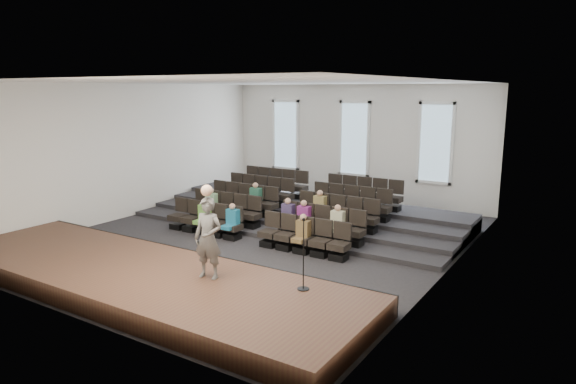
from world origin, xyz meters
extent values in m
plane|color=black|center=(0.00, 0.00, 0.00)|extent=(14.00, 14.00, 0.00)
cube|color=white|center=(0.00, 0.00, 5.01)|extent=(12.00, 14.00, 0.02)
cube|color=white|center=(0.00, 7.02, 2.50)|extent=(12.00, 0.04, 5.00)
cube|color=white|center=(0.00, -7.02, 2.50)|extent=(12.00, 0.04, 5.00)
cube|color=white|center=(-6.02, 0.00, 2.50)|extent=(0.04, 14.00, 5.00)
cube|color=white|center=(6.02, 0.00, 2.50)|extent=(0.04, 14.00, 5.00)
cube|color=#432C1C|center=(0.00, -5.10, 0.25)|extent=(11.80, 3.60, 0.50)
cube|color=black|center=(0.00, -3.33, 0.25)|extent=(11.80, 0.06, 0.52)
cube|color=black|center=(0.00, 2.33, 0.07)|extent=(11.80, 4.80, 0.15)
cube|color=black|center=(0.00, 2.85, 0.15)|extent=(11.80, 3.75, 0.30)
cube|color=black|center=(0.00, 3.38, 0.22)|extent=(11.80, 2.70, 0.45)
cube|color=black|center=(0.00, 3.90, 0.30)|extent=(11.80, 1.65, 0.60)
cube|color=black|center=(-3.13, -0.60, 0.10)|extent=(0.47, 0.43, 0.20)
cube|color=black|center=(-3.13, -0.60, 0.41)|extent=(0.55, 0.50, 0.19)
cube|color=black|center=(-3.13, -0.39, 0.82)|extent=(0.55, 0.08, 0.50)
cube|color=black|center=(-2.53, -0.60, 0.10)|extent=(0.47, 0.43, 0.20)
cube|color=black|center=(-2.53, -0.60, 0.41)|extent=(0.55, 0.50, 0.19)
cube|color=black|center=(-2.53, -0.39, 0.82)|extent=(0.55, 0.08, 0.50)
cube|color=black|center=(-1.93, -0.60, 0.10)|extent=(0.47, 0.43, 0.20)
cube|color=black|center=(-1.93, -0.60, 0.41)|extent=(0.55, 0.50, 0.19)
cube|color=black|center=(-1.93, -0.39, 0.82)|extent=(0.55, 0.08, 0.50)
cube|color=black|center=(-1.33, -0.60, 0.10)|extent=(0.47, 0.43, 0.20)
cube|color=black|center=(-1.33, -0.60, 0.41)|extent=(0.55, 0.50, 0.19)
cube|color=black|center=(-1.33, -0.39, 0.82)|extent=(0.55, 0.08, 0.50)
cube|color=black|center=(-0.73, -0.60, 0.10)|extent=(0.47, 0.43, 0.20)
cube|color=black|center=(-0.73, -0.60, 0.41)|extent=(0.55, 0.50, 0.19)
cube|color=black|center=(-0.73, -0.39, 0.82)|extent=(0.55, 0.08, 0.50)
cube|color=black|center=(0.73, -0.60, 0.10)|extent=(0.47, 0.43, 0.20)
cube|color=black|center=(0.73, -0.60, 0.41)|extent=(0.55, 0.50, 0.19)
cube|color=black|center=(0.73, -0.39, 0.82)|extent=(0.55, 0.08, 0.50)
cube|color=black|center=(1.33, -0.60, 0.10)|extent=(0.47, 0.43, 0.20)
cube|color=black|center=(1.33, -0.60, 0.41)|extent=(0.55, 0.50, 0.19)
cube|color=black|center=(1.33, -0.39, 0.82)|extent=(0.55, 0.08, 0.50)
cube|color=black|center=(1.93, -0.60, 0.10)|extent=(0.47, 0.43, 0.20)
cube|color=black|center=(1.93, -0.60, 0.41)|extent=(0.55, 0.50, 0.19)
cube|color=black|center=(1.93, -0.39, 0.82)|extent=(0.55, 0.08, 0.50)
cube|color=black|center=(2.53, -0.60, 0.10)|extent=(0.47, 0.43, 0.20)
cube|color=black|center=(2.53, -0.60, 0.41)|extent=(0.55, 0.50, 0.19)
cube|color=black|center=(2.53, -0.39, 0.82)|extent=(0.55, 0.08, 0.50)
cube|color=black|center=(3.13, -0.60, 0.10)|extent=(0.47, 0.43, 0.20)
cube|color=black|center=(3.13, -0.60, 0.41)|extent=(0.55, 0.50, 0.19)
cube|color=black|center=(3.13, -0.39, 0.82)|extent=(0.55, 0.08, 0.50)
cube|color=black|center=(-3.13, 0.45, 0.25)|extent=(0.47, 0.43, 0.20)
cube|color=black|center=(-3.13, 0.45, 0.56)|extent=(0.55, 0.50, 0.19)
cube|color=black|center=(-3.13, 0.66, 0.97)|extent=(0.55, 0.08, 0.50)
cube|color=black|center=(-2.53, 0.45, 0.25)|extent=(0.47, 0.43, 0.20)
cube|color=black|center=(-2.53, 0.45, 0.56)|extent=(0.55, 0.50, 0.19)
cube|color=black|center=(-2.53, 0.66, 0.97)|extent=(0.55, 0.08, 0.50)
cube|color=black|center=(-1.93, 0.45, 0.25)|extent=(0.47, 0.43, 0.20)
cube|color=black|center=(-1.93, 0.45, 0.56)|extent=(0.55, 0.50, 0.19)
cube|color=black|center=(-1.93, 0.66, 0.97)|extent=(0.55, 0.08, 0.50)
cube|color=black|center=(-1.33, 0.45, 0.25)|extent=(0.47, 0.43, 0.20)
cube|color=black|center=(-1.33, 0.45, 0.56)|extent=(0.55, 0.50, 0.19)
cube|color=black|center=(-1.33, 0.66, 0.97)|extent=(0.55, 0.08, 0.50)
cube|color=black|center=(-0.73, 0.45, 0.25)|extent=(0.47, 0.43, 0.20)
cube|color=black|center=(-0.73, 0.45, 0.56)|extent=(0.55, 0.50, 0.19)
cube|color=black|center=(-0.73, 0.66, 0.97)|extent=(0.55, 0.08, 0.50)
cube|color=black|center=(0.73, 0.45, 0.25)|extent=(0.47, 0.43, 0.20)
cube|color=black|center=(0.73, 0.45, 0.56)|extent=(0.55, 0.50, 0.19)
cube|color=black|center=(0.73, 0.66, 0.97)|extent=(0.55, 0.08, 0.50)
cube|color=black|center=(1.33, 0.45, 0.25)|extent=(0.47, 0.43, 0.20)
cube|color=black|center=(1.33, 0.45, 0.56)|extent=(0.55, 0.50, 0.19)
cube|color=black|center=(1.33, 0.66, 0.97)|extent=(0.55, 0.08, 0.50)
cube|color=black|center=(1.93, 0.45, 0.25)|extent=(0.47, 0.43, 0.20)
cube|color=black|center=(1.93, 0.45, 0.56)|extent=(0.55, 0.50, 0.19)
cube|color=black|center=(1.93, 0.66, 0.97)|extent=(0.55, 0.08, 0.50)
cube|color=black|center=(2.53, 0.45, 0.25)|extent=(0.47, 0.43, 0.20)
cube|color=black|center=(2.53, 0.45, 0.56)|extent=(0.55, 0.50, 0.19)
cube|color=black|center=(2.53, 0.66, 0.97)|extent=(0.55, 0.08, 0.50)
cube|color=black|center=(3.13, 0.45, 0.25)|extent=(0.47, 0.43, 0.20)
cube|color=black|center=(3.13, 0.45, 0.56)|extent=(0.55, 0.50, 0.19)
cube|color=black|center=(3.13, 0.66, 0.97)|extent=(0.55, 0.08, 0.50)
cube|color=black|center=(-3.13, 1.50, 0.40)|extent=(0.47, 0.42, 0.20)
cube|color=black|center=(-3.13, 1.50, 0.71)|extent=(0.55, 0.50, 0.19)
cube|color=black|center=(-3.13, 1.71, 1.12)|extent=(0.55, 0.08, 0.50)
cube|color=black|center=(-2.53, 1.50, 0.40)|extent=(0.47, 0.42, 0.20)
cube|color=black|center=(-2.53, 1.50, 0.71)|extent=(0.55, 0.50, 0.19)
cube|color=black|center=(-2.53, 1.71, 1.12)|extent=(0.55, 0.08, 0.50)
cube|color=black|center=(-1.93, 1.50, 0.40)|extent=(0.47, 0.42, 0.20)
cube|color=black|center=(-1.93, 1.50, 0.71)|extent=(0.55, 0.50, 0.19)
cube|color=black|center=(-1.93, 1.71, 1.12)|extent=(0.55, 0.08, 0.50)
cube|color=black|center=(-1.33, 1.50, 0.40)|extent=(0.47, 0.42, 0.20)
cube|color=black|center=(-1.33, 1.50, 0.71)|extent=(0.55, 0.50, 0.19)
cube|color=black|center=(-1.33, 1.71, 1.12)|extent=(0.55, 0.08, 0.50)
cube|color=black|center=(-0.73, 1.50, 0.40)|extent=(0.47, 0.42, 0.20)
cube|color=black|center=(-0.73, 1.50, 0.71)|extent=(0.55, 0.50, 0.19)
cube|color=black|center=(-0.73, 1.71, 1.12)|extent=(0.55, 0.08, 0.50)
cube|color=black|center=(0.73, 1.50, 0.40)|extent=(0.47, 0.42, 0.20)
cube|color=black|center=(0.73, 1.50, 0.71)|extent=(0.55, 0.50, 0.19)
cube|color=black|center=(0.73, 1.71, 1.12)|extent=(0.55, 0.08, 0.50)
cube|color=black|center=(1.33, 1.50, 0.40)|extent=(0.47, 0.42, 0.20)
cube|color=black|center=(1.33, 1.50, 0.71)|extent=(0.55, 0.50, 0.19)
cube|color=black|center=(1.33, 1.71, 1.12)|extent=(0.55, 0.08, 0.50)
cube|color=black|center=(1.93, 1.50, 0.40)|extent=(0.47, 0.42, 0.20)
cube|color=black|center=(1.93, 1.50, 0.71)|extent=(0.55, 0.50, 0.19)
cube|color=black|center=(1.93, 1.71, 1.12)|extent=(0.55, 0.08, 0.50)
cube|color=black|center=(2.53, 1.50, 0.40)|extent=(0.47, 0.42, 0.20)
cube|color=black|center=(2.53, 1.50, 0.71)|extent=(0.55, 0.50, 0.19)
cube|color=black|center=(2.53, 1.71, 1.12)|extent=(0.55, 0.08, 0.50)
cube|color=black|center=(3.13, 1.50, 0.40)|extent=(0.47, 0.42, 0.20)
cube|color=black|center=(3.13, 1.50, 0.71)|extent=(0.55, 0.50, 0.19)
cube|color=black|center=(3.13, 1.71, 1.12)|extent=(0.55, 0.08, 0.50)
cube|color=black|center=(-3.13, 2.55, 0.55)|extent=(0.47, 0.42, 0.20)
cube|color=black|center=(-3.13, 2.55, 0.86)|extent=(0.55, 0.50, 0.19)
cube|color=black|center=(-3.13, 2.76, 1.27)|extent=(0.55, 0.08, 0.50)
cube|color=black|center=(-2.53, 2.55, 0.55)|extent=(0.47, 0.42, 0.20)
cube|color=black|center=(-2.53, 2.55, 0.86)|extent=(0.55, 0.50, 0.19)
cube|color=black|center=(-2.53, 2.76, 1.27)|extent=(0.55, 0.08, 0.50)
cube|color=black|center=(-1.93, 2.55, 0.55)|extent=(0.47, 0.42, 0.20)
cube|color=black|center=(-1.93, 2.55, 0.86)|extent=(0.55, 0.50, 0.19)
cube|color=black|center=(-1.93, 2.76, 1.27)|extent=(0.55, 0.08, 0.50)
cube|color=black|center=(-1.33, 2.55, 0.55)|extent=(0.47, 0.42, 0.20)
cube|color=black|center=(-1.33, 2.55, 0.86)|extent=(0.55, 0.50, 0.19)
cube|color=black|center=(-1.33, 2.76, 1.27)|extent=(0.55, 0.08, 0.50)
cube|color=black|center=(-0.73, 2.55, 0.55)|extent=(0.47, 0.42, 0.20)
cube|color=black|center=(-0.73, 2.55, 0.86)|extent=(0.55, 0.50, 0.19)
cube|color=black|center=(-0.73, 2.76, 1.27)|extent=(0.55, 0.08, 0.50)
cube|color=black|center=(0.73, 2.55, 0.55)|extent=(0.47, 0.42, 0.20)
cube|color=black|center=(0.73, 2.55, 0.86)|extent=(0.55, 0.50, 0.19)
cube|color=black|center=(0.73, 2.76, 1.27)|extent=(0.55, 0.08, 0.50)
cube|color=black|center=(1.33, 2.55, 0.55)|extent=(0.47, 0.42, 0.20)
cube|color=black|center=(1.33, 2.55, 0.86)|extent=(0.55, 0.50, 0.19)
cube|color=black|center=(1.33, 2.76, 1.27)|extent=(0.55, 0.08, 0.50)
cube|color=black|center=(1.93, 2.55, 0.55)|extent=(0.47, 0.42, 0.20)
cube|color=black|center=(1.93, 2.55, 0.86)|extent=(0.55, 0.50, 0.19)
cube|color=black|center=(1.93, 2.76, 1.27)|extent=(0.55, 0.08, 0.50)
cube|color=black|center=(2.53, 2.55, 0.55)|extent=(0.47, 0.42, 0.20)
cube|color=black|center=(2.53, 2.55, 0.86)|extent=(0.55, 0.50, 0.19)
cube|color=black|center=(2.53, 2.76, 1.27)|extent=(0.55, 0.08, 0.50)
cube|color=black|center=(3.13, 2.55, 0.55)|extent=(0.47, 0.42, 0.20)
cube|color=black|center=(3.13, 2.55, 0.86)|extent=(0.55, 0.50, 0.19)
cube|color=black|center=(3.13, 2.76, 1.27)|extent=(0.55, 0.08, 0.50)
cube|color=black|center=(-3.13, 3.60, 0.70)|extent=(0.47, 0.42, 0.20)
cube|color=black|center=(-3.13, 3.60, 1.01)|extent=(0.55, 0.50, 0.19)
cube|color=black|center=(-3.13, 3.81, 1.42)|extent=(0.55, 0.08, 0.50)
cube|color=black|center=(-2.53, 3.60, 0.70)|extent=(0.47, 0.42, 0.20)
cube|color=black|center=(-2.53, 3.60, 1.01)|extent=(0.55, 0.50, 0.19)
cube|color=black|center=(-2.53, 3.81, 1.42)|extent=(0.55, 0.08, 0.50)
cube|color=black|center=(-1.93, 3.60, 0.70)|extent=(0.47, 0.42, 0.20)
cube|color=black|center=(-1.93, 3.60, 1.01)|extent=(0.55, 0.50, 0.19)
cube|color=black|center=(-1.93, 3.81, 1.42)|extent=(0.55, 0.08, 0.50)
cube|color=black|center=(-1.33, 3.60, 0.70)|extent=(0.47, 0.42, 0.20)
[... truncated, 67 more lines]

